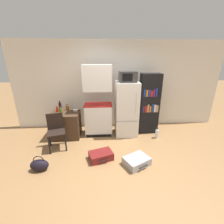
% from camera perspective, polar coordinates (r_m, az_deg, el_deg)
% --- Properties ---
extents(ground_plane, '(24.00, 24.00, 0.00)m').
position_cam_1_polar(ground_plane, '(3.41, 2.36, -18.71)').
color(ground_plane, olive).
extents(wall_back, '(6.40, 0.10, 2.64)m').
position_cam_1_polar(wall_back, '(4.75, 2.46, 10.04)').
color(wall_back, white).
rests_on(wall_back, ground_plane).
extents(side_table, '(0.77, 0.64, 0.71)m').
position_cam_1_polar(side_table, '(4.43, -17.11, -4.60)').
color(side_table, '#422D1E').
rests_on(side_table, ground_plane).
extents(kitchen_hutch, '(0.77, 0.46, 1.97)m').
position_cam_1_polar(kitchen_hutch, '(4.20, -5.32, 2.99)').
color(kitchen_hutch, white).
rests_on(kitchen_hutch, ground_plane).
extents(refrigerator, '(0.62, 0.61, 1.53)m').
position_cam_1_polar(refrigerator, '(4.24, 5.53, 1.05)').
color(refrigerator, silver).
rests_on(refrigerator, ground_plane).
extents(microwave, '(0.44, 0.44, 0.28)m').
position_cam_1_polar(microwave, '(4.04, 5.96, 13.31)').
color(microwave, '#333333').
rests_on(microwave, refrigerator).
extents(bookshelf, '(0.55, 0.35, 1.74)m').
position_cam_1_polar(bookshelf, '(4.48, 13.89, 2.98)').
color(bookshelf, black).
rests_on(bookshelf, ground_plane).
extents(bottle_amber_beer, '(0.09, 0.09, 0.17)m').
position_cam_1_polar(bottle_amber_beer, '(4.49, -16.62, 1.63)').
color(bottle_amber_beer, brown).
rests_on(bottle_amber_beer, side_table).
extents(bottle_ketchup_red, '(0.06, 0.06, 0.16)m').
position_cam_1_polar(bottle_ketchup_red, '(4.42, -20.13, 0.91)').
color(bottle_ketchup_red, '#AD1914').
rests_on(bottle_ketchup_red, side_table).
extents(bottle_wine_dark, '(0.08, 0.08, 0.27)m').
position_cam_1_polar(bottle_wine_dark, '(4.53, -19.13, 2.06)').
color(bottle_wine_dark, black).
rests_on(bottle_wine_dark, side_table).
extents(bottle_olive_oil, '(0.08, 0.08, 0.24)m').
position_cam_1_polar(bottle_olive_oil, '(4.12, -18.97, 0.17)').
color(bottle_olive_oil, '#566619').
rests_on(bottle_olive_oil, side_table).
extents(bowl, '(0.14, 0.14, 0.04)m').
position_cam_1_polar(bowl, '(4.38, -13.77, 0.72)').
color(bowl, silver).
rests_on(bowl, side_table).
extents(chair, '(0.50, 0.50, 0.87)m').
position_cam_1_polar(chair, '(3.91, -20.60, -5.77)').
color(chair, black).
rests_on(chair, ground_plane).
extents(suitcase_large_flat, '(0.63, 0.57, 0.17)m').
position_cam_1_polar(suitcase_large_flat, '(3.35, 9.36, -17.96)').
color(suitcase_large_flat, '#99999E').
rests_on(suitcase_large_flat, ground_plane).
extents(suitcase_small_flat, '(0.58, 0.47, 0.17)m').
position_cam_1_polar(suitcase_small_flat, '(3.46, -4.23, -16.26)').
color(suitcase_small_flat, maroon).
rests_on(suitcase_small_flat, ground_plane).
extents(handbag, '(0.36, 0.20, 0.33)m').
position_cam_1_polar(handbag, '(3.47, -25.93, -17.69)').
color(handbag, black).
rests_on(handbag, ground_plane).
extents(water_bottle_front, '(0.09, 0.09, 0.31)m').
position_cam_1_polar(water_bottle_front, '(4.42, 16.68, -7.90)').
color(water_bottle_front, silver).
rests_on(water_bottle_front, ground_plane).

